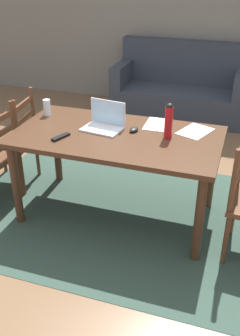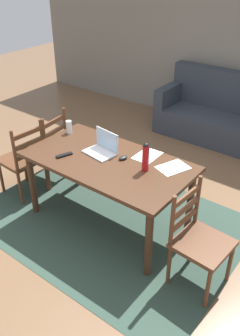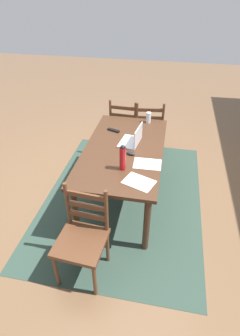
{
  "view_description": "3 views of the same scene",
  "coord_description": "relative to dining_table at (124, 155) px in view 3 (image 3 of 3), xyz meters",
  "views": [
    {
      "loc": [
        0.95,
        -2.76,
        2.06
      ],
      "look_at": [
        0.07,
        -0.12,
        0.53
      ],
      "focal_mm": 42.04,
      "sensor_mm": 36.0,
      "label": 1
    },
    {
      "loc": [
        2.0,
        -2.4,
        2.57
      ],
      "look_at": [
        0.07,
        0.11,
        0.65
      ],
      "focal_mm": 38.77,
      "sensor_mm": 36.0,
      "label": 2
    },
    {
      "loc": [
        2.67,
        0.47,
        2.45
      ],
      "look_at": [
        0.04,
        -0.04,
        0.51
      ],
      "focal_mm": 28.92,
      "sensor_mm": 36.0,
      "label": 3
    }
  ],
  "objects": [
    {
      "name": "laptop",
      "position": [
        -0.14,
        0.09,
        0.15
      ],
      "size": [
        0.35,
        0.27,
        0.23
      ],
      "color": "silver",
      "rests_on": "dining_table"
    },
    {
      "name": "paper_stack_right",
      "position": [
        0.59,
        0.26,
        0.09
      ],
      "size": [
        0.3,
        0.35,
        0.0
      ],
      "primitive_type": "cube",
      "rotation": [
        0.0,
        0.0,
        -0.37
      ],
      "color": "white",
      "rests_on": "dining_table"
    },
    {
      "name": "water_bottle",
      "position": [
        0.41,
        0.06,
        0.24
      ],
      "size": [
        0.07,
        0.07,
        0.29
      ],
      "color": "#A81419",
      "rests_on": "dining_table"
    },
    {
      "name": "area_rug",
      "position": [
        0.0,
        0.0,
        -0.68
      ],
      "size": [
        2.77,
        2.02,
        0.01
      ],
      "primitive_type": "cube",
      "color": "#2D4238",
      "rests_on": "ground"
    },
    {
      "name": "chair_left_far",
      "position": [
        -1.13,
        0.19,
        -0.22
      ],
      "size": [
        0.49,
        0.49,
        0.95
      ],
      "color": "#56331E",
      "rests_on": "ground"
    },
    {
      "name": "ground_plane",
      "position": [
        0.0,
        0.0,
        -0.68
      ],
      "size": [
        14.0,
        14.0,
        0.0
      ],
      "primitive_type": "plane",
      "color": "brown"
    },
    {
      "name": "chair_left_near",
      "position": [
        -1.13,
        -0.19,
        -0.22
      ],
      "size": [
        0.46,
        0.46,
        0.95
      ],
      "color": "#56331E",
      "rests_on": "ground"
    },
    {
      "name": "tv_remote",
      "position": [
        -0.4,
        -0.21,
        0.1
      ],
      "size": [
        0.1,
        0.17,
        0.02
      ],
      "primitive_type": "cube",
      "rotation": [
        0.0,
        0.0,
        2.79
      ],
      "color": "black",
      "rests_on": "dining_table"
    },
    {
      "name": "computer_mouse",
      "position": [
        0.12,
        0.1,
        0.11
      ],
      "size": [
        0.08,
        0.11,
        0.03
      ],
      "primitive_type": "ellipsoid",
      "rotation": [
        0.0,
        0.0,
        -0.24
      ],
      "color": "black",
      "rests_on": "dining_table"
    },
    {
      "name": "dining_table",
      "position": [
        0.0,
        0.0,
        0.0
      ],
      "size": [
        1.68,
        0.92,
        0.77
      ],
      "color": "#422819",
      "rests_on": "ground"
    },
    {
      "name": "chair_right_near",
      "position": [
        1.13,
        -0.18,
        -0.22
      ],
      "size": [
        0.47,
        0.47,
        0.95
      ],
      "color": "#56331E",
      "rests_on": "ground"
    },
    {
      "name": "drinking_glass",
      "position": [
        -0.73,
        0.21,
        0.17
      ],
      "size": [
        0.07,
        0.07,
        0.15
      ],
      "primitive_type": "cylinder",
      "color": "silver",
      "rests_on": "dining_table"
    },
    {
      "name": "paper_stack_left",
      "position": [
        0.27,
        0.31,
        0.09
      ],
      "size": [
        0.22,
        0.3,
        0.0
      ],
      "primitive_type": "cube",
      "rotation": [
        0.0,
        0.0,
        0.03
      ],
      "color": "white",
      "rests_on": "dining_table"
    }
  ]
}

